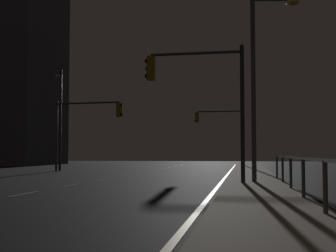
{
  "coord_description": "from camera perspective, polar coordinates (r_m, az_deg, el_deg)",
  "views": [
    {
      "loc": [
        6.52,
        -4.54,
        1.21
      ],
      "look_at": [
        1.83,
        24.85,
        2.94
      ],
      "focal_mm": 51.13,
      "sensor_mm": 36.0,
      "label": 1
    }
  ],
  "objects": [
    {
      "name": "ground_plane",
      "position": [
        23.01,
        -7.45,
        -6.31
      ],
      "size": [
        112.0,
        112.0,
        0.0
      ],
      "primitive_type": "plane",
      "color": "black",
      "rests_on": "ground"
    },
    {
      "name": "sidewalk_right",
      "position": [
        22.07,
        10.24,
        -6.24
      ],
      "size": [
        2.31,
        77.0,
        0.14
      ],
      "primitive_type": "cube",
      "color": "#9E937F",
      "rests_on": "ground"
    },
    {
      "name": "lane_markings_center",
      "position": [
        26.39,
        -5.28,
        -5.93
      ],
      "size": [
        0.14,
        50.0,
        0.01
      ],
      "color": "silver",
      "rests_on": "ground"
    },
    {
      "name": "lane_edge_line",
      "position": [
        27.08,
        7.04,
        -5.85
      ],
      "size": [
        0.14,
        53.0,
        0.01
      ],
      "color": "gold",
      "rests_on": "ground"
    },
    {
      "name": "traffic_light_far_right",
      "position": [
        18.49,
        3.64,
        4.75
      ],
      "size": [
        3.88,
        0.38,
        5.2
      ],
      "color": "#2D3033",
      "rests_on": "sidewalk_right"
    },
    {
      "name": "traffic_light_mid_right",
      "position": [
        32.82,
        -9.71,
        0.74
      ],
      "size": [
        4.9,
        0.82,
        4.89
      ],
      "color": "#4C4C51",
      "rests_on": "ground"
    },
    {
      "name": "traffic_light_overhead_east",
      "position": [
        44.31,
        6.42,
        0.12
      ],
      "size": [
        4.61,
        0.34,
        5.23
      ],
      "color": "#4C4C51",
      "rests_on": "sidewalk_right"
    },
    {
      "name": "street_lamp_across_street",
      "position": [
        19.2,
        10.99,
        6.66
      ],
      "size": [
        1.93,
        0.52,
        7.3
      ],
      "color": "#4C4C51",
      "rests_on": "sidewalk_right"
    },
    {
      "name": "street_lamp_median",
      "position": [
        35.13,
        -12.75,
        1.81
      ],
      "size": [
        1.0,
        1.32,
        7.22
      ],
      "color": "#38383D",
      "rests_on": "ground"
    },
    {
      "name": "barrier_fence",
      "position": [
        12.32,
        15.82,
        -4.72
      ],
      "size": [
        0.09,
        19.46,
        0.98
      ],
      "color": "#59595E",
      "rests_on": "sidewalk_right"
    }
  ]
}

